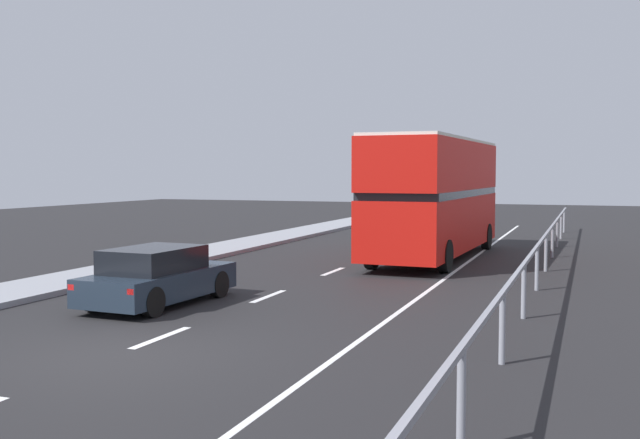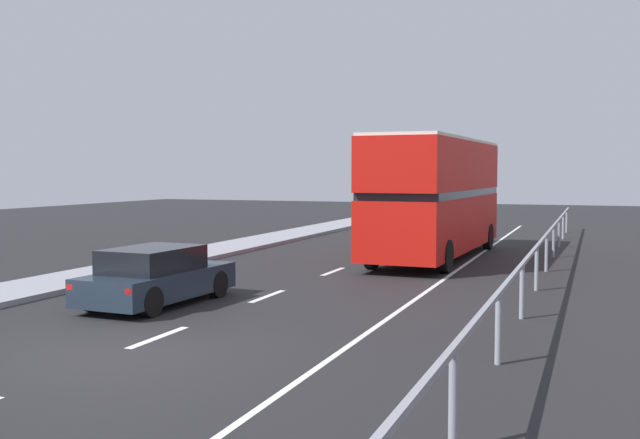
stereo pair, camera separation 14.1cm
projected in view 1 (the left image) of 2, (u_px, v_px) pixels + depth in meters
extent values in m
cube|color=black|center=(125.00, 354.00, 12.32)|extent=(75.13, 120.00, 0.10)
cube|color=silver|center=(161.00, 337.00, 13.35)|extent=(0.16, 1.86, 0.01)
cube|color=silver|center=(269.00, 296.00, 17.77)|extent=(0.16, 1.86, 0.01)
cube|color=silver|center=(333.00, 271.00, 22.18)|extent=(0.16, 1.86, 0.01)
cube|color=silver|center=(376.00, 255.00, 26.60)|extent=(0.16, 1.86, 0.01)
cube|color=silver|center=(407.00, 243.00, 31.02)|extent=(0.16, 1.86, 0.01)
cube|color=silver|center=(430.00, 234.00, 35.44)|extent=(0.16, 1.86, 0.01)
cube|color=silver|center=(448.00, 227.00, 39.86)|extent=(0.16, 1.86, 0.01)
cube|color=silver|center=(436.00, 285.00, 19.54)|extent=(0.12, 46.00, 0.01)
cube|color=gray|center=(537.00, 246.00, 18.57)|extent=(0.08, 42.00, 0.08)
cylinder|color=gray|center=(461.00, 400.00, 7.89)|extent=(0.10, 0.10, 1.13)
cylinder|color=gray|center=(502.00, 329.00, 11.46)|extent=(0.10, 0.10, 1.13)
cylinder|color=gray|center=(524.00, 291.00, 15.03)|extent=(0.10, 0.10, 1.13)
cylinder|color=gray|center=(537.00, 268.00, 18.61)|extent=(0.10, 0.10, 1.13)
cylinder|color=gray|center=(546.00, 253.00, 22.18)|extent=(0.10, 0.10, 1.13)
cylinder|color=gray|center=(552.00, 242.00, 25.75)|extent=(0.10, 0.10, 1.13)
cylinder|color=gray|center=(557.00, 233.00, 29.32)|extent=(0.10, 0.10, 1.13)
cylinder|color=gray|center=(561.00, 227.00, 32.89)|extent=(0.10, 0.10, 1.13)
cylinder|color=gray|center=(564.00, 221.00, 36.47)|extent=(0.10, 0.10, 1.13)
cube|color=red|center=(435.00, 222.00, 25.52)|extent=(2.86, 10.31, 1.82)
cube|color=black|center=(435.00, 193.00, 25.45)|extent=(2.86, 9.90, 0.24)
cube|color=red|center=(436.00, 166.00, 25.39)|extent=(2.86, 10.31, 1.64)
cube|color=silver|center=(436.00, 140.00, 25.33)|extent=(2.80, 10.11, 0.10)
cube|color=black|center=(464.00, 212.00, 30.22)|extent=(2.26, 0.12, 1.27)
cube|color=yellow|center=(465.00, 157.00, 30.07)|extent=(1.51, 0.09, 0.28)
cylinder|color=black|center=(428.00, 235.00, 29.44)|extent=(0.31, 1.01, 1.00)
cylinder|color=black|center=(486.00, 236.00, 28.56)|extent=(0.31, 1.01, 1.00)
cylinder|color=black|center=(372.00, 253.00, 22.76)|extent=(0.31, 1.01, 1.00)
cylinder|color=black|center=(445.00, 256.00, 21.88)|extent=(0.31, 1.01, 1.00)
cube|color=#1D2836|center=(159.00, 283.00, 16.68)|extent=(1.91, 4.11, 0.61)
cube|color=black|center=(154.00, 259.00, 16.46)|extent=(1.61, 2.29, 0.53)
cube|color=red|center=(72.00, 287.00, 15.15)|extent=(0.16, 0.07, 0.12)
cube|color=red|center=(131.00, 292.00, 14.55)|extent=(0.16, 0.07, 0.12)
cylinder|color=black|center=(165.00, 280.00, 18.20)|extent=(0.23, 0.65, 0.64)
cylinder|color=black|center=(219.00, 284.00, 17.59)|extent=(0.23, 0.65, 0.64)
cylinder|color=black|center=(93.00, 297.00, 15.79)|extent=(0.23, 0.65, 0.64)
cylinder|color=black|center=(153.00, 302.00, 15.18)|extent=(0.23, 0.65, 0.64)
cube|color=gray|center=(400.00, 225.00, 35.15)|extent=(1.92, 4.24, 0.62)
cube|color=black|center=(399.00, 212.00, 34.91)|extent=(1.66, 2.34, 0.58)
cube|color=red|center=(371.00, 224.00, 33.51)|extent=(0.16, 0.06, 0.12)
cube|color=red|center=(406.00, 225.00, 32.91)|extent=(0.16, 0.06, 0.12)
cylinder|color=black|center=(391.00, 226.00, 36.77)|extent=(0.21, 0.64, 0.64)
cylinder|color=black|center=(424.00, 227.00, 36.15)|extent=(0.21, 0.64, 0.64)
cylinder|color=black|center=(375.00, 230.00, 34.16)|extent=(0.21, 0.64, 0.64)
cylinder|color=black|center=(410.00, 231.00, 33.55)|extent=(0.21, 0.64, 0.64)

